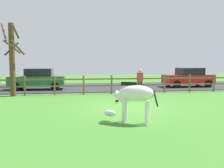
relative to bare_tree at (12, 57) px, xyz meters
name	(u,v)px	position (x,y,z in m)	size (l,w,h in m)	color
ground_plane	(129,107)	(6.15, -4.77, -2.36)	(60.00, 60.00, 0.00)	#3D7528
parking_asphalt	(103,87)	(6.15, 4.53, -2.34)	(28.00, 7.40, 0.05)	#2D2D33
paddock_fence	(112,83)	(6.14, 0.23, -1.67)	(22.10, 0.11, 1.22)	brown
bare_tree	(12,57)	(0.00, 0.00, 0.00)	(1.39, 1.31, 4.42)	#513A23
zebra	(134,96)	(5.58, -7.85, -1.44)	(1.75, 1.17, 1.41)	white
crow_on_grass	(117,101)	(5.78, -3.71, -2.24)	(0.21, 0.10, 0.20)	black
parked_car_red	(188,77)	(13.06, 3.34, -1.52)	(4.04, 1.96, 1.56)	red
parked_car_green	(38,79)	(1.09, 3.19, -1.52)	(4.08, 2.03, 1.56)	#236B38
visitor_near_fence	(140,80)	(7.96, -0.18, -1.46)	(0.40, 0.29, 1.64)	#232847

